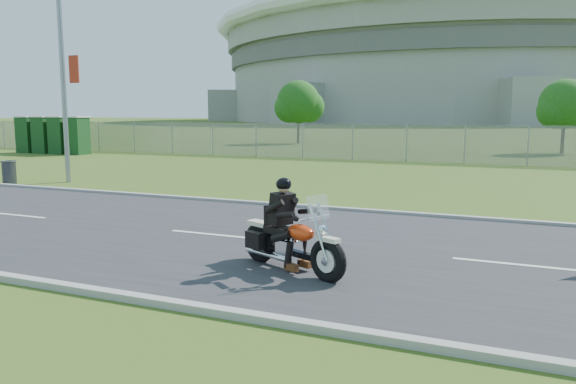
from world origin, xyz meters
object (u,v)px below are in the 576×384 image
at_px(streetlight, 65,30).
at_px(porta_toilet_d, 28,135).
at_px(porta_toilet_b, 60,136).
at_px(porta_toilet_a, 77,136).
at_px(porta_toilet_c, 44,135).
at_px(trash_can, 9,173).
at_px(motorcycle_lead, 290,243).

distance_m(streetlight, porta_toilet_d, 18.40).
bearing_deg(porta_toilet_b, porta_toilet_a, 0.00).
bearing_deg(porta_toilet_a, porta_toilet_c, 180.00).
relative_size(porta_toilet_c, trash_can, 2.72).
bearing_deg(porta_toilet_a, porta_toilet_d, 180.00).
distance_m(porta_toilet_c, porta_toilet_d, 1.40).
bearing_deg(porta_toilet_c, streetlight, -40.06).
relative_size(porta_toilet_a, porta_toilet_b, 1.00).
xyz_separation_m(motorcycle_lead, trash_can, (-14.01, 6.47, -0.08)).
height_order(motorcycle_lead, trash_can, motorcycle_lead).
xyz_separation_m(porta_toilet_c, trash_can, (11.29, -12.36, -0.73)).
distance_m(porta_toilet_d, motorcycle_lead, 32.68).
bearing_deg(motorcycle_lead, porta_toilet_b, 165.40).
relative_size(streetlight, porta_toilet_c, 4.35).
relative_size(streetlight, porta_toilet_a, 4.35).
relative_size(streetlight, porta_toilet_b, 4.35).
distance_m(porta_toilet_a, porta_toilet_d, 4.20).
relative_size(porta_toilet_b, trash_can, 2.72).
distance_m(porta_toilet_c, trash_can, 16.76).
height_order(porta_toilet_d, motorcycle_lead, porta_toilet_d).
xyz_separation_m(porta_toilet_a, porta_toilet_b, (-1.40, 0.00, 0.00)).
bearing_deg(motorcycle_lead, streetlight, 170.82).
bearing_deg(trash_can, streetlight, 45.95).
distance_m(porta_toilet_b, motorcycle_lead, 30.43).
height_order(streetlight, trash_can, streetlight).
distance_m(porta_toilet_d, trash_can, 17.73).
distance_m(porta_toilet_a, trash_can, 15.01).
distance_m(motorcycle_lead, trash_can, 15.43).
bearing_deg(streetlight, motorcycle_lead, -32.82).
relative_size(porta_toilet_d, trash_can, 2.72).
xyz_separation_m(streetlight, porta_toilet_c, (-12.82, 10.78, -4.49)).
bearing_deg(porta_toilet_b, motorcycle_lead, -38.23).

